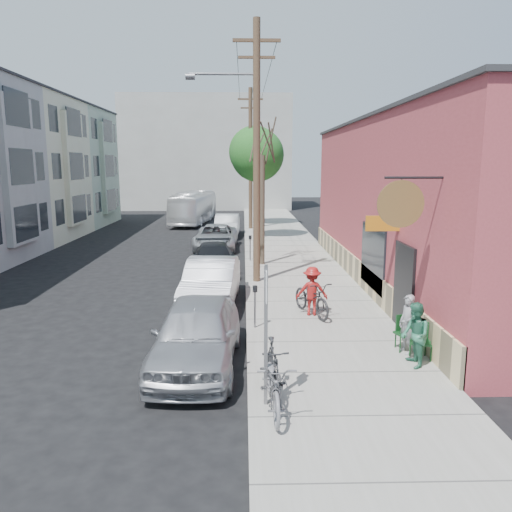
{
  "coord_description": "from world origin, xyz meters",
  "views": [
    {
      "loc": [
        1.93,
        -14.61,
        4.79
      ],
      "look_at": [
        2.38,
        3.32,
        1.5
      ],
      "focal_mm": 35.0,
      "sensor_mm": 36.0,
      "label": 1
    }
  ],
  "objects_px": {
    "utility_pole_near": "(255,148)",
    "patio_chair_a": "(421,342)",
    "patron_grey": "(407,324)",
    "tree_bare": "(262,210)",
    "car_0": "(197,334)",
    "sign_post": "(266,322)",
    "car_3": "(216,237)",
    "car_4": "(227,225)",
    "parked_bike_a": "(273,369)",
    "parking_meter_near": "(255,300)",
    "tree_leafy_far": "(255,152)",
    "car_2": "(214,259)",
    "cyclist": "(312,291)",
    "bus": "(194,207)",
    "tree_leafy_mid": "(257,155)",
    "parked_bike_b": "(274,385)",
    "car_1": "(211,283)",
    "parking_meter_far": "(250,244)",
    "patio_chair_b": "(406,333)",
    "patron_green": "(415,335)"
  },
  "relations": [
    {
      "from": "utility_pole_near",
      "to": "patio_chair_a",
      "type": "xyz_separation_m",
      "value": [
        3.81,
        -8.35,
        -4.82
      ]
    },
    {
      "from": "patio_chair_a",
      "to": "patron_grey",
      "type": "bearing_deg",
      "value": 137.04
    },
    {
      "from": "tree_bare",
      "to": "car_0",
      "type": "bearing_deg",
      "value": -99.6
    },
    {
      "from": "sign_post",
      "to": "patio_chair_a",
      "type": "xyz_separation_m",
      "value": [
        3.85,
        2.22,
        -1.24
      ]
    },
    {
      "from": "car_3",
      "to": "car_4",
      "type": "relative_size",
      "value": 1.12
    },
    {
      "from": "sign_post",
      "to": "patio_chair_a",
      "type": "height_order",
      "value": "sign_post"
    },
    {
      "from": "car_0",
      "to": "tree_bare",
      "type": "bearing_deg",
      "value": 82.78
    },
    {
      "from": "utility_pole_near",
      "to": "parked_bike_a",
      "type": "distance_m",
      "value": 11.19
    },
    {
      "from": "tree_bare",
      "to": "parking_meter_near",
      "type": "bearing_deg",
      "value": -93.35
    },
    {
      "from": "utility_pole_near",
      "to": "tree_leafy_far",
      "type": "distance_m",
      "value": 19.33
    },
    {
      "from": "sign_post",
      "to": "car_2",
      "type": "bearing_deg",
      "value": 97.82
    },
    {
      "from": "sign_post",
      "to": "cyclist",
      "type": "distance_m",
      "value": 6.2
    },
    {
      "from": "parking_meter_near",
      "to": "bus",
      "type": "relative_size",
      "value": 0.13
    },
    {
      "from": "tree_leafy_mid",
      "to": "car_4",
      "type": "distance_m",
      "value": 5.4
    },
    {
      "from": "car_2",
      "to": "parked_bike_b",
      "type": "bearing_deg",
      "value": -85.35
    },
    {
      "from": "sign_post",
      "to": "cyclist",
      "type": "xyz_separation_m",
      "value": [
        1.7,
        5.89,
        -0.91
      ]
    },
    {
      "from": "tree_leafy_far",
      "to": "car_0",
      "type": "height_order",
      "value": "tree_leafy_far"
    },
    {
      "from": "sign_post",
      "to": "patron_grey",
      "type": "bearing_deg",
      "value": 35.83
    },
    {
      "from": "car_0",
      "to": "car_1",
      "type": "relative_size",
      "value": 0.99
    },
    {
      "from": "patio_chair_a",
      "to": "car_4",
      "type": "xyz_separation_m",
      "value": [
        -5.4,
        22.28,
        0.15
      ]
    },
    {
      "from": "car_0",
      "to": "parking_meter_near",
      "type": "bearing_deg",
      "value": 61.53
    },
    {
      "from": "utility_pole_near",
      "to": "parked_bike_b",
      "type": "xyz_separation_m",
      "value": [
        0.1,
        -10.85,
        -4.73
      ]
    },
    {
      "from": "tree_bare",
      "to": "car_1",
      "type": "distance_m",
      "value": 7.07
    },
    {
      "from": "parking_meter_far",
      "to": "car_1",
      "type": "relative_size",
      "value": 0.26
    },
    {
      "from": "parking_meter_near",
      "to": "tree_leafy_far",
      "type": "distance_m",
      "value": 25.65
    },
    {
      "from": "parked_bike_a",
      "to": "car_3",
      "type": "relative_size",
      "value": 0.37
    },
    {
      "from": "patio_chair_b",
      "to": "patron_grey",
      "type": "height_order",
      "value": "patron_grey"
    },
    {
      "from": "car_2",
      "to": "parking_meter_far",
      "type": "bearing_deg",
      "value": 49.07
    },
    {
      "from": "parking_meter_near",
      "to": "tree_leafy_far",
      "type": "xyz_separation_m",
      "value": [
        0.55,
        25.2,
        4.76
      ]
    },
    {
      "from": "patio_chair_a",
      "to": "bus",
      "type": "xyz_separation_m",
      "value": [
        -8.39,
        30.02,
        0.72
      ]
    },
    {
      "from": "parked_bike_a",
      "to": "car_0",
      "type": "relative_size",
      "value": 0.39
    },
    {
      "from": "car_4",
      "to": "patron_green",
      "type": "bearing_deg",
      "value": -76.07
    },
    {
      "from": "tree_bare",
      "to": "parked_bike_a",
      "type": "height_order",
      "value": "tree_bare"
    },
    {
      "from": "parking_meter_near",
      "to": "patron_green",
      "type": "height_order",
      "value": "patron_green"
    },
    {
      "from": "tree_leafy_mid",
      "to": "cyclist",
      "type": "relative_size",
      "value": 4.51
    },
    {
      "from": "tree_leafy_mid",
      "to": "parked_bike_a",
      "type": "xyz_separation_m",
      "value": [
        -0.28,
        -22.16,
        -4.67
      ]
    },
    {
      "from": "car_3",
      "to": "patron_green",
      "type": "bearing_deg",
      "value": -71.14
    },
    {
      "from": "patron_green",
      "to": "car_4",
      "type": "distance_m",
      "value": 23.28
    },
    {
      "from": "utility_pole_near",
      "to": "tree_leafy_far",
      "type": "xyz_separation_m",
      "value": [
        0.41,
        19.32,
        0.33
      ]
    },
    {
      "from": "tree_bare",
      "to": "patron_grey",
      "type": "xyz_separation_m",
      "value": [
        3.19,
        -11.47,
        -1.79
      ]
    },
    {
      "from": "parking_meter_far",
      "to": "tree_leafy_mid",
      "type": "distance_m",
      "value": 8.84
    },
    {
      "from": "car_0",
      "to": "bus",
      "type": "height_order",
      "value": "bus"
    },
    {
      "from": "tree_leafy_mid",
      "to": "car_2",
      "type": "relative_size",
      "value": 1.53
    },
    {
      "from": "utility_pole_near",
      "to": "car_4",
      "type": "height_order",
      "value": "utility_pole_near"
    },
    {
      "from": "car_3",
      "to": "patio_chair_a",
      "type": "bearing_deg",
      "value": -69.78
    },
    {
      "from": "car_4",
      "to": "bus",
      "type": "relative_size",
      "value": 0.48
    },
    {
      "from": "parking_meter_far",
      "to": "patio_chair_a",
      "type": "relative_size",
      "value": 1.41
    },
    {
      "from": "sign_post",
      "to": "parked_bike_a",
      "type": "bearing_deg",
      "value": 68.09
    },
    {
      "from": "tree_leafy_far",
      "to": "tree_leafy_mid",
      "type": "bearing_deg",
      "value": -90.0
    },
    {
      "from": "parked_bike_a",
      "to": "car_2",
      "type": "height_order",
      "value": "car_2"
    }
  ]
}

